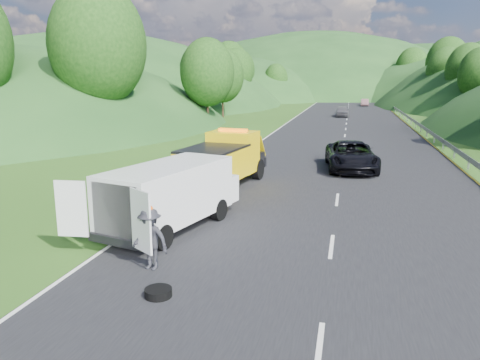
% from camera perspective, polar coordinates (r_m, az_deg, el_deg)
% --- Properties ---
extents(ground, '(320.00, 320.00, 0.00)m').
position_cam_1_polar(ground, '(17.52, 1.49, -5.14)').
color(ground, '#38661E').
rests_on(ground, ground).
extents(road_surface, '(14.00, 200.00, 0.02)m').
position_cam_1_polar(road_surface, '(56.62, 12.84, 6.71)').
color(road_surface, black).
rests_on(road_surface, ground).
extents(guardrail, '(0.06, 140.00, 1.52)m').
position_cam_1_polar(guardrail, '(69.42, 19.03, 7.32)').
color(guardrail, gray).
rests_on(guardrail, ground).
extents(tree_line_left, '(14.00, 140.00, 14.00)m').
position_cam_1_polar(tree_line_left, '(79.76, -3.18, 8.53)').
color(tree_line_left, '#2E5B1A').
rests_on(tree_line_left, ground).
extents(hills_backdrop, '(201.00, 288.60, 44.00)m').
position_cam_1_polar(hills_backdrop, '(151.20, 14.58, 9.95)').
color(hills_backdrop, '#2D5B23').
rests_on(hills_backdrop, ground).
extents(tow_truck, '(3.21, 6.65, 2.74)m').
position_cam_1_polar(tow_truck, '(23.03, -1.97, 2.52)').
color(tow_truck, black).
rests_on(tow_truck, ground).
extents(white_van, '(4.39, 7.07, 2.34)m').
position_cam_1_polar(white_van, '(16.55, -8.37, -1.57)').
color(white_van, black).
rests_on(white_van, ground).
extents(woman, '(0.60, 0.69, 1.58)m').
position_cam_1_polar(woman, '(18.61, -10.75, -4.32)').
color(woman, white).
rests_on(woman, ground).
extents(child, '(0.54, 0.45, 0.99)m').
position_cam_1_polar(child, '(18.69, -3.79, -4.04)').
color(child, tan).
rests_on(child, ground).
extents(worker, '(1.25, 0.89, 1.76)m').
position_cam_1_polar(worker, '(13.60, -10.74, -10.66)').
color(worker, black).
rests_on(worker, ground).
extents(suitcase, '(0.40, 0.26, 0.60)m').
position_cam_1_polar(suitcase, '(18.46, -11.71, -3.52)').
color(suitcase, '#66644D').
rests_on(suitcase, ground).
extents(spare_tire, '(0.68, 0.68, 0.20)m').
position_cam_1_polar(spare_tire, '(11.99, -9.90, -13.88)').
color(spare_tire, black).
rests_on(spare_tire, ground).
extents(passing_suv, '(3.32, 6.15, 1.64)m').
position_cam_1_polar(passing_suv, '(28.08, 13.33, 1.20)').
color(passing_suv, black).
rests_on(passing_suv, ground).
extents(dist_car_a, '(1.75, 4.36, 1.49)m').
position_cam_1_polar(dist_car_a, '(66.82, 12.35, 7.53)').
color(dist_car_a, '#434347').
rests_on(dist_car_a, ground).
extents(dist_car_b, '(1.40, 4.01, 1.32)m').
position_cam_1_polar(dist_car_b, '(93.74, 14.94, 8.70)').
color(dist_car_b, brown).
rests_on(dist_car_b, ground).
extents(dist_car_c, '(2.10, 5.18, 1.50)m').
position_cam_1_polar(dist_car_c, '(112.97, 13.52, 9.33)').
color(dist_car_c, '#944A57').
rests_on(dist_car_c, ground).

